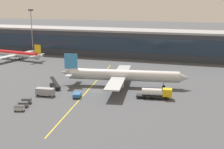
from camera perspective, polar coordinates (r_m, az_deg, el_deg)
ground_plane at (r=103.80m, az=-2.91°, el=-3.04°), size 700.00×700.00×0.00m
apron_lead_in_line at (r=106.69m, az=-4.16°, el=-2.59°), size 10.32×79.41×0.01m
terminal_building at (r=170.68m, az=-0.98°, el=5.98°), size 166.78×18.80×14.30m
main_airliner at (r=108.18m, az=1.98°, el=-0.13°), size 45.26×36.34×11.11m
fuel_tanker at (r=96.33m, az=8.16°, el=-3.39°), size 11.04×3.99×3.25m
lavatory_truck at (r=100.44m, az=-12.22°, el=-3.06°), size 5.97×2.76×2.50m
pushback_tug at (r=97.40m, az=-6.40°, el=-3.70°), size 3.22×4.27×1.40m
belt_loader at (r=108.09m, az=-10.40°, el=-2.03°), size 5.89×5.74×3.49m
baggage_cart_0 at (r=89.03m, az=-16.60°, el=-5.92°), size 2.96×2.20×1.48m
baggage_cart_1 at (r=91.89m, az=-15.98°, el=-5.26°), size 2.96×2.20×1.48m
baggage_cart_2 at (r=94.78m, az=-15.39°, el=-4.65°), size 2.96×2.20×1.48m
commuter_jet_far at (r=165.37m, az=-17.37°, el=3.65°), size 36.21×29.11×8.47m
apron_light_mast_0 at (r=175.42m, az=-14.49°, el=8.11°), size 2.80×0.50×24.65m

